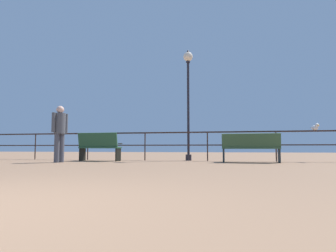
{
  "coord_description": "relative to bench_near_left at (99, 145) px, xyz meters",
  "views": [
    {
      "loc": [
        1.99,
        -1.77,
        0.46
      ],
      "look_at": [
        -0.18,
        8.33,
        1.24
      ],
      "focal_mm": 31.36,
      "sensor_mm": 36.0,
      "label": 1
    }
  ],
  "objects": [
    {
      "name": "lamppost_center",
      "position": [
        3.06,
        1.11,
        2.26
      ],
      "size": [
        0.36,
        0.36,
        4.2
      ],
      "color": "#222029",
      "rests_on": "ground_plane"
    },
    {
      "name": "person_by_bench",
      "position": [
        -0.8,
        -1.21,
        0.5
      ],
      "size": [
        0.35,
        0.55,
        1.83
      ],
      "color": "#484953",
      "rests_on": "ground_plane"
    },
    {
      "name": "pier_railing",
      "position": [
        2.61,
        0.88,
        0.24
      ],
      "size": [
        25.72,
        0.05,
        1.06
      ],
      "color": "#32221C",
      "rests_on": "ground_plane"
    },
    {
      "name": "bench_near_right",
      "position": [
        5.22,
        0.0,
        -0.03
      ],
      "size": [
        1.81,
        0.69,
        0.92
      ],
      "color": "#355333",
      "rests_on": "ground_plane"
    },
    {
      "name": "seagull_on_rail",
      "position": [
        7.37,
        0.86,
        0.6
      ],
      "size": [
        0.25,
        0.46,
        0.22
      ],
      "color": "silver",
      "rests_on": "pier_railing"
    },
    {
      "name": "bench_near_left",
      "position": [
        0.0,
        0.0,
        0.0
      ],
      "size": [
        1.5,
        0.66,
        1.0
      ],
      "color": "#254F33",
      "rests_on": "ground_plane"
    }
  ]
}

